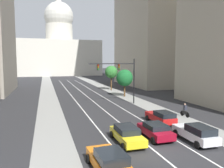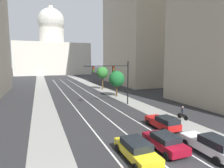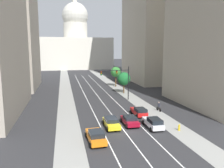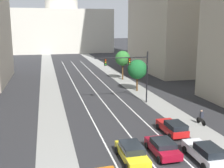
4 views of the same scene
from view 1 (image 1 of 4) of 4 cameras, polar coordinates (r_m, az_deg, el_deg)
ground_plane at (r=56.87m, az=-8.47°, el=-1.44°), size 400.00×400.00×0.00m
sidewalk_left at (r=51.34m, az=-16.00°, el=-2.35°), size 3.40×130.00×0.01m
sidewalk_right at (r=53.65m, az=0.30°, el=-1.80°), size 3.40×130.00×0.01m
lane_stripe_left at (r=41.76m, az=-9.45°, el=-4.00°), size 0.16×90.00×0.01m
lane_stripe_center at (r=42.22m, az=-5.51°, el=-3.84°), size 0.16×90.00×0.01m
lane_stripe_right at (r=42.88m, az=-1.68°, el=-3.67°), size 0.16×90.00×0.01m
capitol_building at (r=125.23m, az=-13.18°, el=8.29°), size 40.64×26.88×39.81m
car_white at (r=21.17m, az=20.61°, el=-11.56°), size 2.03×4.69×1.57m
car_red at (r=26.07m, az=12.44°, el=-8.16°), size 2.02×4.31×1.49m
car_yellow at (r=19.72m, az=3.83°, el=-12.62°), size 2.01×4.61×1.45m
car_crimson at (r=21.24m, az=10.95°, el=-11.45°), size 2.04×4.20×1.38m
car_orange at (r=14.76m, az=-0.68°, el=-19.09°), size 2.22×4.83×1.50m
traffic_signal_mast at (r=36.51m, az=2.28°, el=2.86°), size 7.76×0.39×7.47m
cyclist at (r=30.02m, az=18.09°, el=-6.35°), size 0.38×1.70×1.72m
street_tree_mid_right at (r=54.96m, az=-0.19°, el=3.05°), size 3.09×3.09×6.04m
street_tree_near_right at (r=44.69m, az=3.22°, el=1.55°), size 3.35×3.35×5.46m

